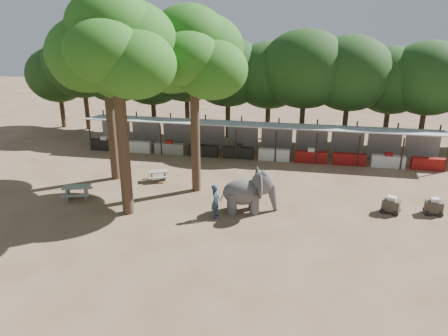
% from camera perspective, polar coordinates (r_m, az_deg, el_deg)
% --- Properties ---
extents(ground, '(100.00, 100.00, 0.00)m').
position_cam_1_polar(ground, '(22.42, 0.08, -9.27)').
color(ground, brown).
rests_on(ground, ground).
extents(vendor_stalls, '(28.00, 2.99, 2.80)m').
position_cam_1_polar(vendor_stalls, '(34.68, 4.41, 3.50)').
color(vendor_stalls, '#A9ACB2').
rests_on(vendor_stalls, ground).
extents(yard_tree_left, '(7.10, 6.90, 11.02)m').
position_cam_1_polar(yard_tree_left, '(29.50, -15.33, 13.90)').
color(yard_tree_left, '#332316').
rests_on(yard_tree_left, ground).
extents(yard_tree_center, '(7.10, 6.90, 12.04)m').
position_cam_1_polar(yard_tree_center, '(23.63, -14.15, 15.14)').
color(yard_tree_center, '#332316').
rests_on(yard_tree_center, ground).
extents(yard_tree_back, '(7.10, 6.90, 11.36)m').
position_cam_1_polar(yard_tree_back, '(26.43, -4.19, 14.66)').
color(yard_tree_back, '#332316').
rests_on(yard_tree_back, ground).
extents(backdrop_trees, '(46.46, 5.95, 8.33)m').
position_cam_1_polar(backdrop_trees, '(38.79, 5.50, 11.76)').
color(backdrop_trees, '#332316').
rests_on(backdrop_trees, ground).
extents(elephant, '(3.34, 2.46, 2.48)m').
position_cam_1_polar(elephant, '(24.88, 3.37, -3.06)').
color(elephant, '#454343').
rests_on(elephant, ground).
extents(handler, '(0.48, 0.71, 1.93)m').
position_cam_1_polar(handler, '(24.27, -1.10, -4.36)').
color(handler, '#26384C').
rests_on(handler, ground).
extents(picnic_table_near, '(2.01, 1.90, 0.82)m').
position_cam_1_polar(picnic_table_near, '(28.21, -18.66, -2.83)').
color(picnic_table_near, gray).
rests_on(picnic_table_near, ground).
extents(picnic_table_far, '(1.71, 1.65, 0.67)m').
position_cam_1_polar(picnic_table_far, '(30.01, -8.59, -0.81)').
color(picnic_table_far, gray).
rests_on(picnic_table_far, ground).
extents(cart_front, '(1.21, 0.99, 1.01)m').
position_cam_1_polar(cart_front, '(26.69, 20.97, -4.51)').
color(cart_front, '#332A23').
rests_on(cart_front, ground).
extents(cart_back, '(1.04, 0.70, 0.99)m').
position_cam_1_polar(cart_back, '(27.48, 25.72, -4.54)').
color(cart_back, '#332A23').
rests_on(cart_back, ground).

